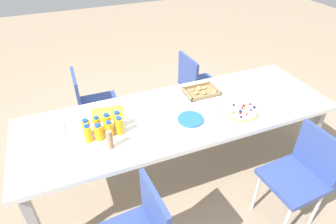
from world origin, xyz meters
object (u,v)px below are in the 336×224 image
Objects in this scene: juice_bottle_6 at (107,123)px; plate_stack at (191,119)px; fruit_pizza at (239,110)px; napkin_stack at (54,132)px; chair_near_right at (302,172)px; paper_folder at (108,114)px; chair_far_left at (91,102)px; chair_far_right at (196,83)px; snack_tray at (202,92)px; juice_bottle_2 at (109,129)px; juice_bottle_0 at (88,134)px; juice_bottle_5 at (97,125)px; juice_bottle_4 at (86,128)px; juice_bottle_7 at (117,120)px; cardboard_tube at (110,140)px; juice_bottle_3 at (119,126)px; party_table at (180,118)px; juice_bottle_1 at (99,132)px.

juice_bottle_6 reaches higher than plate_stack.
fruit_pizza is 2.10× the size of napkin_stack.
chair_near_right is 3.19× the size of paper_folder.
napkin_stack is (-0.38, 0.12, -0.06)m from juice_bottle_6.
chair_far_right is (1.16, -0.05, 0.00)m from chair_far_left.
chair_far_right is 0.64m from snack_tray.
snack_tray is (0.90, 0.28, -0.05)m from juice_bottle_2.
juice_bottle_2 is (0.15, -0.00, -0.01)m from juice_bottle_0.
juice_bottle_5 is 0.70× the size of plate_stack.
chair_far_left is 5.87× the size of juice_bottle_4.
chair_near_right is at bearing -69.31° from snack_tray.
chair_near_right is 5.59× the size of juice_bottle_7.
chair_far_right is 3.19× the size of paper_folder.
cardboard_tube is (0.36, -0.32, 0.07)m from napkin_stack.
juice_bottle_5 is at bearing 57.36° from chair_near_right.
cardboard_tube is at bearing -178.13° from fruit_pizza.
fruit_pizza reaches higher than paper_folder.
juice_bottle_3 reaches higher than chair_far_right.
paper_folder is at bearing 160.01° from fruit_pizza.
chair_near_right is 0.66m from fruit_pizza.
juice_bottle_5 reaches higher than snack_tray.
party_table is at bearing 38.68° from chair_near_right.
chair_far_left is 5.77× the size of juice_bottle_0.
juice_bottle_7 reaches higher than party_table.
chair_near_right is 0.91m from plate_stack.
chair_near_right is at bearing 0.49° from chair_far_right.
juice_bottle_3 is 0.08m from juice_bottle_7.
juice_bottle_1 reaches higher than chair_far_left.
juice_bottle_2 reaches higher than paper_folder.
juice_bottle_0 is (-1.41, 0.67, 0.30)m from chair_near_right.
juice_bottle_5 is (0.08, 0.07, -0.00)m from juice_bottle_0.
cardboard_tube is (-0.02, -0.13, 0.01)m from juice_bottle_2.
paper_folder is (0.42, 0.08, -0.00)m from napkin_stack.
juice_bottle_7 is 0.99× the size of napkin_stack.
chair_near_right is at bearing -29.45° from juice_bottle_3.
plate_stack is at bearing 174.89° from fruit_pizza.
plate_stack is (0.78, -0.05, -0.06)m from juice_bottle_0.
snack_tray reaches higher than paper_folder.
chair_far_left is 0.92m from juice_bottle_1.
chair_far_left is 0.86m from juice_bottle_7.
juice_bottle_7 is (0.23, 0.07, 0.00)m from juice_bottle_0.
juice_bottle_1 is 0.11m from juice_bottle_4.
juice_bottle_0 is at bearing -165.43° from snack_tray.
juice_bottle_6 is 0.41m from napkin_stack.
juice_bottle_4 is (-0.74, 0.00, 0.12)m from party_table.
snack_tray is 0.86m from paper_folder.
juice_bottle_5 is 0.95× the size of napkin_stack.
juice_bottle_1 is 0.65× the size of plate_stack.
napkin_stack is (-1.44, 0.29, -0.01)m from fruit_pizza.
juice_bottle_7 reaches higher than juice_bottle_2.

